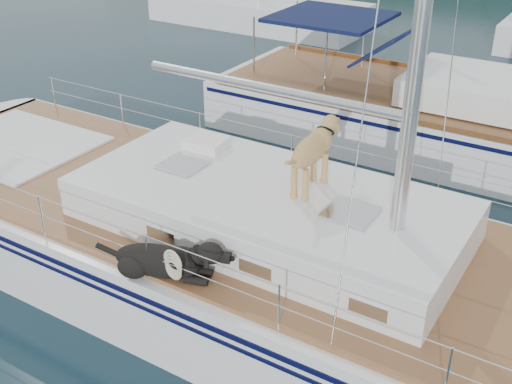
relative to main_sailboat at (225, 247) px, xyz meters
The scene contains 4 objects.
ground 0.68m from the main_sailboat, behind, with size 120.00×120.00×0.00m, color black.
main_sailboat is the anchor object (origin of this frame).
neighbor_sailboat 6.86m from the main_sailboat, 75.96° to the left, with size 11.00×3.50×13.30m.
bg_boat_west 16.18m from the main_sailboat, 120.04° to the left, with size 8.00×3.00×11.65m.
Camera 1 is at (4.63, -6.43, 5.78)m, focal length 45.00 mm.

